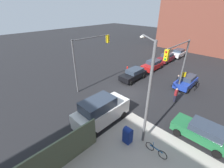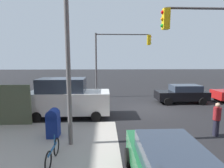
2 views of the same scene
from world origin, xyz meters
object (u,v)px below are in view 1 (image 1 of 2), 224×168
(traffic_signal_se_corner, at_px, (89,53))
(mailbox_blue, at_px, (128,135))
(coupe_white, at_px, (178,53))
(bicycle_at_crosswalk, at_px, (197,87))
(traffic_signal_nw_corner, at_px, (178,61))
(street_lamp_corner, at_px, (147,88))
(bicycle_leaning_on_fence, at_px, (156,150))
(fire_hydrant, at_px, (127,69))
(coupe_black, at_px, (134,74))
(van_white_delivery, at_px, (101,111))
(sedan_green, at_px, (202,132))
(pedestrian_crossing, at_px, (178,81))
(hatchback_red, at_px, (153,65))
(pedestrian_waiting, at_px, (176,95))
(coupe_blue, at_px, (186,81))
(hatchback_maroon, at_px, (166,58))

(traffic_signal_se_corner, height_order, mailbox_blue, traffic_signal_se_corner)
(coupe_white, relative_size, bicycle_at_crosswalk, 2.23)
(traffic_signal_nw_corner, distance_m, bicycle_at_crosswalk, 6.30)
(street_lamp_corner, relative_size, bicycle_leaning_on_fence, 4.57)
(fire_hydrant, bearing_deg, bicycle_at_crosswalk, 100.03)
(coupe_black, height_order, van_white_delivery, van_white_delivery)
(traffic_signal_se_corner, bearing_deg, van_white_delivery, 58.75)
(sedan_green, distance_m, pedestrian_crossing, 9.32)
(coupe_white, bearing_deg, hatchback_red, -0.67)
(pedestrian_waiting, bearing_deg, coupe_black, 123.93)
(mailbox_blue, height_order, sedan_green, sedan_green)
(traffic_signal_se_corner, distance_m, fire_hydrant, 8.41)
(van_white_delivery, distance_m, bicycle_at_crosswalk, 13.63)
(pedestrian_crossing, bearing_deg, bicycle_at_crosswalk, -16.44)
(van_white_delivery, bearing_deg, bicycle_leaning_on_fence, 95.62)
(pedestrian_crossing, bearing_deg, coupe_blue, -7.00)
(traffic_signal_se_corner, relative_size, coupe_blue, 1.64)
(traffic_signal_nw_corner, relative_size, pedestrian_crossing, 3.99)
(street_lamp_corner, relative_size, coupe_white, 2.05)
(mailbox_blue, relative_size, sedan_green, 0.33)
(fire_hydrant, distance_m, pedestrian_waiting, 9.88)
(hatchback_red, xyz_separation_m, van_white_delivery, (14.83, 3.56, 0.44))
(mailbox_blue, bearing_deg, coupe_black, -144.91)
(sedan_green, bearing_deg, hatchback_maroon, -145.16)
(pedestrian_waiting, bearing_deg, bicycle_leaning_on_fence, -120.56)
(street_lamp_corner, bearing_deg, pedestrian_waiting, -177.45)
(street_lamp_corner, bearing_deg, pedestrian_crossing, -170.98)
(coupe_blue, height_order, hatchback_maroon, same)
(traffic_signal_nw_corner, relative_size, coupe_white, 1.66)
(hatchback_maroon, xyz_separation_m, bicycle_leaning_on_fence, (19.59, 9.15, -0.50))
(street_lamp_corner, relative_size, hatchback_maroon, 1.98)
(coupe_white, xyz_separation_m, pedestrian_crossing, (13.01, 5.44, 0.00))
(coupe_black, distance_m, pedestrian_waiting, 7.01)
(coupe_blue, xyz_separation_m, van_white_delivery, (12.53, -2.89, 0.44))
(coupe_blue, bearing_deg, traffic_signal_se_corner, -46.54)
(mailbox_blue, relative_size, coupe_black, 0.32)
(pedestrian_crossing, bearing_deg, hatchback_red, 111.53)
(traffic_signal_nw_corner, height_order, bicycle_leaning_on_fence, traffic_signal_nw_corner)
(fire_hydrant, bearing_deg, mailbox_blue, 39.40)
(street_lamp_corner, bearing_deg, coupe_blue, -175.85)
(pedestrian_crossing, bearing_deg, coupe_white, 71.75)
(coupe_white, height_order, van_white_delivery, van_white_delivery)
(pedestrian_crossing, bearing_deg, coupe_black, 163.45)
(mailbox_blue, height_order, coupe_black, coupe_black)
(traffic_signal_se_corner, bearing_deg, bicycle_leaning_on_fence, 74.28)
(coupe_blue, bearing_deg, bicycle_leaning_on_fence, 11.82)
(coupe_black, bearing_deg, mailbox_blue, 35.09)
(sedan_green, distance_m, bicycle_leaning_on_fence, 4.20)
(hatchback_maroon, height_order, van_white_delivery, van_white_delivery)
(traffic_signal_nw_corner, xyz_separation_m, mailbox_blue, (8.64, 0.50, -3.86))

